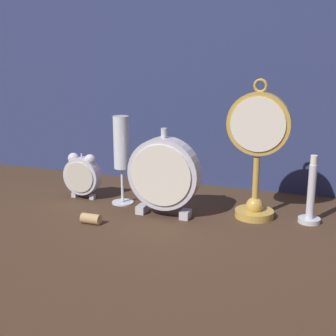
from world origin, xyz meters
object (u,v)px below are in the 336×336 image
Objects in this scene: pocket_watch_on_stand at (257,153)px; brass_candlestick at (311,201)px; wine_cork at (91,219)px; alarm_clock_twin_bell at (82,174)px; mantel_clock_silver at (163,174)px; champagne_flute at (121,149)px.

pocket_watch_on_stand reaches higher than brass_candlestick.
wine_cork is at bearing -159.07° from brass_candlestick.
alarm_clock_twin_bell is 0.58× the size of mantel_clock_silver.
champagne_flute is (0.11, 0.00, 0.07)m from alarm_clock_twin_bell.
pocket_watch_on_stand reaches higher than mantel_clock_silver.
pocket_watch_on_stand is 0.15m from brass_candlestick.
champagne_flute is 5.04× the size of wine_cork.
champagne_flute reaches higher than alarm_clock_twin_bell.
brass_candlestick is 0.47m from wine_cork.
pocket_watch_on_stand reaches higher than champagne_flute.
wine_cork is (-0.44, -0.17, -0.04)m from brass_candlestick.
brass_candlestick is (0.12, 0.01, -0.10)m from pocket_watch_on_stand.
wine_cork is (-0.13, -0.10, -0.09)m from mantel_clock_silver.
mantel_clock_silver is (-0.19, -0.06, -0.05)m from pocket_watch_on_stand.
mantel_clock_silver is 1.34× the size of brass_candlestick.
champagne_flute is at bearing 88.09° from wine_cork.
pocket_watch_on_stand is at bearing 2.19° from champagne_flute.
pocket_watch_on_stand is 0.32m from champagne_flute.
alarm_clock_twin_bell reaches higher than wine_cork.
alarm_clock_twin_bell is at bearing -179.65° from champagne_flute.
pocket_watch_on_stand is at bearing 17.63° from mantel_clock_silver.
wine_cork is (-0.32, -0.16, -0.14)m from pocket_watch_on_stand.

